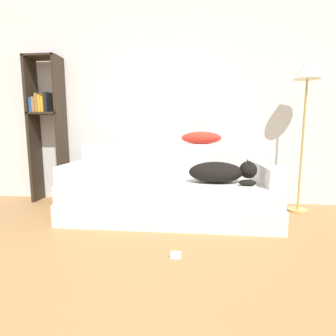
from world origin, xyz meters
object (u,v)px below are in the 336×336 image
object	(u,v)px
couch	(169,200)
floor_lamp	(307,81)
throw_pillow	(201,138)
dog	(221,172)
power_adapter	(176,255)
laptop	(159,181)
bookshelf	(46,122)

from	to	relation	value
couch	floor_lamp	world-z (taller)	floor_lamp
throw_pillow	floor_lamp	distance (m)	1.26
couch	dog	world-z (taller)	dog
power_adapter	laptop	bearing A→B (deg)	106.35
bookshelf	floor_lamp	distance (m)	3.08
couch	power_adapter	bearing A→B (deg)	-81.03
floor_lamp	laptop	bearing A→B (deg)	-164.77
bookshelf	power_adapter	size ratio (longest dim) A/B	23.35
throw_pillow	floor_lamp	xyz separation A→B (m)	(1.11, 0.02, 0.61)
floor_lamp	power_adapter	xyz separation A→B (m)	(-1.31, -1.22, -1.43)
couch	throw_pillow	xyz separation A→B (m)	(0.33, 0.34, 0.64)
laptop	floor_lamp	world-z (taller)	floor_lamp
floor_lamp	power_adapter	bearing A→B (deg)	-136.86
dog	bookshelf	world-z (taller)	bookshelf
couch	bookshelf	distance (m)	1.88
laptop	floor_lamp	xyz separation A→B (m)	(1.54, 0.42, 1.04)
floor_lamp	power_adapter	distance (m)	2.29
throw_pillow	floor_lamp	bearing A→B (deg)	1.03
couch	bookshelf	size ratio (longest dim) A/B	1.19
bookshelf	throw_pillow	bearing A→B (deg)	-4.91
couch	power_adapter	world-z (taller)	couch
power_adapter	throw_pillow	bearing A→B (deg)	80.63
couch	laptop	size ratio (longest dim) A/B	5.86
laptop	power_adapter	distance (m)	0.92
laptop	throw_pillow	world-z (taller)	throw_pillow
bookshelf	power_adapter	xyz separation A→B (m)	(1.74, -1.37, -1.01)
floor_lamp	power_adapter	world-z (taller)	floor_lamp
laptop	couch	bearing A→B (deg)	34.94
laptop	bookshelf	world-z (taller)	bookshelf
throw_pillow	bookshelf	distance (m)	1.96
laptop	bookshelf	bearing A→B (deg)	165.24
bookshelf	floor_lamp	world-z (taller)	bookshelf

